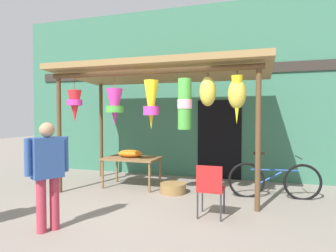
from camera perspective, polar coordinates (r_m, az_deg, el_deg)
ground_plane at (r=5.53m, az=-5.31°, el=-14.84°), size 30.00×30.00×0.00m
shop_facade at (r=7.80m, az=2.24°, el=6.57°), size 9.38×0.29×4.44m
market_stall_canopy at (r=6.04m, az=-1.45°, el=8.76°), size 4.45×2.18×2.66m
display_table at (r=6.58m, az=-7.14°, el=-6.76°), size 1.20×0.77×0.67m
flower_heap_on_table at (r=6.61m, az=-7.39°, el=-5.40°), size 0.57×0.40×0.16m
folding_chair at (r=4.66m, az=8.35°, el=-11.68°), size 0.41×0.41×0.84m
wicker_basket_by_table at (r=6.12m, az=1.01°, el=-12.17°), size 0.54×0.54×0.20m
parked_bicycle at (r=6.06m, az=20.16°, el=-10.05°), size 1.74×0.44×0.92m
customer_foreground at (r=4.37m, az=-22.69°, el=-7.63°), size 0.39×0.52×1.51m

